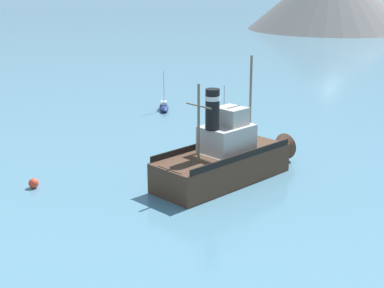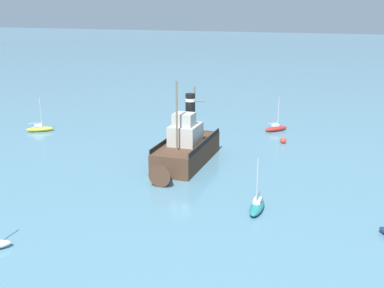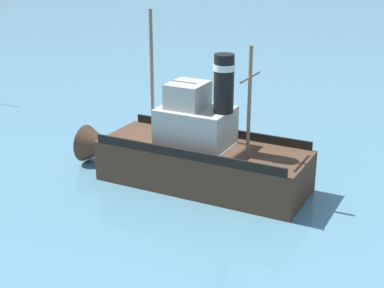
# 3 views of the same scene
# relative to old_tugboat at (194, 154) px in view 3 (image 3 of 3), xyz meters

# --- Properties ---
(ground_plane) EXTENTS (600.00, 600.00, 0.00)m
(ground_plane) POSITION_rel_old_tugboat_xyz_m (0.23, -1.58, -1.83)
(ground_plane) COLOR teal
(old_tugboat) EXTENTS (5.12, 14.58, 9.90)m
(old_tugboat) POSITION_rel_old_tugboat_xyz_m (0.00, 0.00, 0.00)
(old_tugboat) COLOR #4C3323
(old_tugboat) RESTS_ON ground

